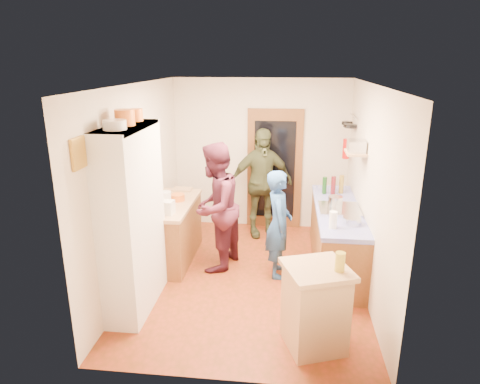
% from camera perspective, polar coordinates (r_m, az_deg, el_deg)
% --- Properties ---
extents(floor, '(3.00, 4.00, 0.02)m').
position_cam_1_polar(floor, '(6.04, 1.27, -11.41)').
color(floor, maroon).
rests_on(floor, ground).
extents(ceiling, '(3.00, 4.00, 0.02)m').
position_cam_1_polar(ceiling, '(5.30, 1.47, 14.26)').
color(ceiling, silver).
rests_on(ceiling, ground).
extents(wall_back, '(3.00, 0.02, 2.60)m').
position_cam_1_polar(wall_back, '(7.47, 2.76, 4.99)').
color(wall_back, beige).
rests_on(wall_back, ground).
extents(wall_front, '(3.00, 0.02, 2.60)m').
position_cam_1_polar(wall_front, '(3.66, -1.50, -8.45)').
color(wall_front, beige).
rests_on(wall_front, ground).
extents(wall_left, '(0.02, 4.00, 2.60)m').
position_cam_1_polar(wall_left, '(5.86, -13.52, 1.04)').
color(wall_left, beige).
rests_on(wall_left, ground).
extents(wall_right, '(0.02, 4.00, 2.60)m').
position_cam_1_polar(wall_right, '(5.61, 16.91, 0.05)').
color(wall_right, beige).
rests_on(wall_right, ground).
extents(door_frame, '(0.95, 0.06, 2.10)m').
position_cam_1_polar(door_frame, '(7.48, 4.62, 3.00)').
color(door_frame, brown).
rests_on(door_frame, ground).
extents(door_glass, '(0.70, 0.02, 1.70)m').
position_cam_1_polar(door_glass, '(7.45, 4.61, 2.93)').
color(door_glass, black).
rests_on(door_glass, door_frame).
extents(hutch_body, '(0.40, 1.20, 2.20)m').
position_cam_1_polar(hutch_body, '(5.14, -14.12, -3.66)').
color(hutch_body, silver).
rests_on(hutch_body, ground).
extents(hutch_top_shelf, '(0.40, 1.14, 0.04)m').
position_cam_1_polar(hutch_top_shelf, '(4.87, -15.05, 8.31)').
color(hutch_top_shelf, silver).
rests_on(hutch_top_shelf, hutch_body).
extents(plate_stack, '(0.24, 0.24, 0.10)m').
position_cam_1_polar(plate_stack, '(4.60, -16.37, 8.59)').
color(plate_stack, white).
rests_on(plate_stack, hutch_top_shelf).
extents(orange_pot_a, '(0.22, 0.22, 0.17)m').
position_cam_1_polar(orange_pot_a, '(4.86, -15.11, 9.57)').
color(orange_pot_a, orange).
rests_on(orange_pot_a, hutch_top_shelf).
extents(orange_pot_b, '(0.16, 0.16, 0.14)m').
position_cam_1_polar(orange_pot_b, '(5.18, -13.71, 9.95)').
color(orange_pot_b, orange).
rests_on(orange_pot_b, hutch_top_shelf).
extents(left_counter_base, '(0.60, 1.40, 0.85)m').
position_cam_1_polar(left_counter_base, '(6.45, -9.04, -5.39)').
color(left_counter_base, brown).
rests_on(left_counter_base, ground).
extents(left_counter_top, '(0.64, 1.44, 0.05)m').
position_cam_1_polar(left_counter_top, '(6.30, -9.24, -1.61)').
color(left_counter_top, tan).
rests_on(left_counter_top, left_counter_base).
extents(toaster, '(0.26, 0.19, 0.18)m').
position_cam_1_polar(toaster, '(5.82, -10.03, -2.01)').
color(toaster, white).
rests_on(toaster, left_counter_top).
extents(kettle, '(0.18, 0.18, 0.19)m').
position_cam_1_polar(kettle, '(6.20, -9.93, -0.80)').
color(kettle, white).
rests_on(kettle, left_counter_top).
extents(orange_bowl, '(0.22, 0.22, 0.09)m').
position_cam_1_polar(orange_bowl, '(6.35, -8.32, -0.72)').
color(orange_bowl, orange).
rests_on(orange_bowl, left_counter_top).
extents(chopping_board, '(0.30, 0.22, 0.02)m').
position_cam_1_polar(chopping_board, '(6.86, -7.71, 0.37)').
color(chopping_board, tan).
rests_on(chopping_board, left_counter_top).
extents(right_counter_base, '(0.60, 2.20, 0.84)m').
position_cam_1_polar(right_counter_base, '(6.33, 12.68, -6.14)').
color(right_counter_base, brown).
rests_on(right_counter_base, ground).
extents(right_counter_top, '(0.62, 2.22, 0.06)m').
position_cam_1_polar(right_counter_top, '(6.16, 12.95, -2.30)').
color(right_counter_top, '#1013A8').
rests_on(right_counter_top, right_counter_base).
extents(hob, '(0.55, 0.58, 0.04)m').
position_cam_1_polar(hob, '(6.03, 13.10, -2.24)').
color(hob, silver).
rests_on(hob, right_counter_top).
extents(pot_on_hob, '(0.20, 0.20, 0.13)m').
position_cam_1_polar(pot_on_hob, '(6.09, 12.59, -1.17)').
color(pot_on_hob, silver).
rests_on(pot_on_hob, hob).
extents(bottle_a, '(0.07, 0.07, 0.27)m').
position_cam_1_polar(bottle_a, '(6.70, 11.21, 0.87)').
color(bottle_a, '#143F14').
rests_on(bottle_a, right_counter_top).
extents(bottle_b, '(0.09, 0.09, 0.28)m').
position_cam_1_polar(bottle_b, '(6.70, 12.33, 0.87)').
color(bottle_b, '#591419').
rests_on(bottle_b, right_counter_top).
extents(bottle_c, '(0.07, 0.07, 0.28)m').
position_cam_1_polar(bottle_c, '(6.78, 13.36, 1.01)').
color(bottle_c, olive).
rests_on(bottle_c, right_counter_top).
extents(paper_towel, '(0.12, 0.12, 0.21)m').
position_cam_1_polar(paper_towel, '(5.38, 12.31, -3.64)').
color(paper_towel, white).
rests_on(paper_towel, right_counter_top).
extents(mixing_bowl, '(0.23, 0.23, 0.09)m').
position_cam_1_polar(mixing_bowl, '(5.58, 14.67, -3.72)').
color(mixing_bowl, silver).
rests_on(mixing_bowl, right_counter_top).
extents(island_base, '(0.70, 0.70, 0.86)m').
position_cam_1_polar(island_base, '(4.62, 9.94, -15.15)').
color(island_base, tan).
rests_on(island_base, ground).
extents(island_top, '(0.79, 0.79, 0.05)m').
position_cam_1_polar(island_top, '(4.40, 10.25, -10.14)').
color(island_top, tan).
rests_on(island_top, island_base).
extents(cutting_board, '(0.42, 0.38, 0.02)m').
position_cam_1_polar(cutting_board, '(4.42, 9.39, -9.83)').
color(cutting_board, white).
rests_on(cutting_board, island_top).
extents(oil_jar, '(0.12, 0.12, 0.20)m').
position_cam_1_polar(oil_jar, '(4.32, 13.19, -9.05)').
color(oil_jar, '#AD9E2D').
rests_on(oil_jar, island_top).
extents(pan_rail, '(0.02, 0.65, 0.02)m').
position_cam_1_polar(pan_rail, '(6.93, 14.89, 9.76)').
color(pan_rail, silver).
rests_on(pan_rail, wall_right).
extents(pan_hang_a, '(0.18, 0.18, 0.05)m').
position_cam_1_polar(pan_hang_a, '(6.76, 14.50, 8.50)').
color(pan_hang_a, black).
rests_on(pan_hang_a, pan_rail).
extents(pan_hang_b, '(0.16, 0.16, 0.05)m').
position_cam_1_polar(pan_hang_b, '(6.96, 14.27, 8.59)').
color(pan_hang_b, black).
rests_on(pan_hang_b, pan_rail).
extents(pan_hang_c, '(0.17, 0.17, 0.05)m').
position_cam_1_polar(pan_hang_c, '(7.16, 14.08, 8.91)').
color(pan_hang_c, black).
rests_on(pan_hang_c, pan_rail).
extents(wall_shelf, '(0.26, 0.42, 0.03)m').
position_cam_1_polar(wall_shelf, '(5.92, 15.18, 5.09)').
color(wall_shelf, tan).
rests_on(wall_shelf, wall_right).
extents(radio, '(0.23, 0.30, 0.15)m').
position_cam_1_polar(radio, '(5.90, 15.25, 5.94)').
color(radio, silver).
rests_on(radio, wall_shelf).
extents(ext_bracket, '(0.06, 0.10, 0.04)m').
position_cam_1_polar(ext_bracket, '(7.19, 14.41, 5.20)').
color(ext_bracket, black).
rests_on(ext_bracket, wall_right).
extents(fire_extinguisher, '(0.11, 0.11, 0.32)m').
position_cam_1_polar(fire_extinguisher, '(7.18, 13.97, 5.62)').
color(fire_extinguisher, red).
rests_on(fire_extinguisher, wall_right).
extents(picture_frame, '(0.03, 0.25, 0.30)m').
position_cam_1_polar(picture_frame, '(4.29, -20.75, 4.86)').
color(picture_frame, gold).
rests_on(picture_frame, wall_left).
extents(person_hob, '(0.40, 0.57, 1.50)m').
position_cam_1_polar(person_hob, '(5.82, 5.46, -4.36)').
color(person_hob, '#254C8B').
rests_on(person_hob, ground).
extents(person_left, '(0.91, 1.04, 1.83)m').
position_cam_1_polar(person_left, '(6.00, -2.86, -1.96)').
color(person_left, '#441828').
rests_on(person_left, ground).
extents(person_back, '(1.16, 0.78, 1.84)m').
position_cam_1_polar(person_back, '(7.13, 2.93, 1.21)').
color(person_back, '#373D24').
rests_on(person_back, ground).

